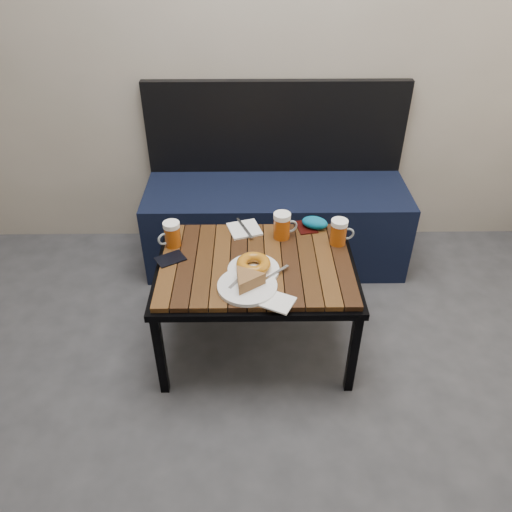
{
  "coord_description": "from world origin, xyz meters",
  "views": [
    {
      "loc": [
        0.16,
        -0.61,
        1.72
      ],
      "look_at": [
        0.18,
        1.06,
        0.5
      ],
      "focal_mm": 35.0,
      "sensor_mm": 36.0,
      "label": 1
    }
  ],
  "objects_px": {
    "beer_mug_centre": "(282,226)",
    "passport_navy": "(170,259)",
    "plate_pie": "(247,283)",
    "cafe_table": "(256,270)",
    "plate_bagel": "(254,267)",
    "knit_pouch": "(315,223)",
    "beer_mug_right": "(339,232)",
    "passport_burgundy": "(306,227)",
    "beer_mug_left": "(172,234)",
    "bench": "(276,215)"
  },
  "relations": [
    {
      "from": "plate_pie",
      "to": "passport_burgundy",
      "type": "relative_size",
      "value": 2.04
    },
    {
      "from": "beer_mug_right",
      "to": "plate_pie",
      "type": "distance_m",
      "value": 0.5
    },
    {
      "from": "plate_bagel",
      "to": "knit_pouch",
      "type": "bearing_deg",
      "value": 49.1
    },
    {
      "from": "beer_mug_left",
      "to": "plate_bagel",
      "type": "height_order",
      "value": "beer_mug_left"
    },
    {
      "from": "beer_mug_centre",
      "to": "plate_pie",
      "type": "height_order",
      "value": "beer_mug_centre"
    },
    {
      "from": "cafe_table",
      "to": "knit_pouch",
      "type": "relative_size",
      "value": 6.97
    },
    {
      "from": "bench",
      "to": "plate_pie",
      "type": "height_order",
      "value": "bench"
    },
    {
      "from": "cafe_table",
      "to": "beer_mug_right",
      "type": "bearing_deg",
      "value": 19.86
    },
    {
      "from": "beer_mug_centre",
      "to": "knit_pouch",
      "type": "distance_m",
      "value": 0.18
    },
    {
      "from": "plate_pie",
      "to": "beer_mug_centre",
      "type": "bearing_deg",
      "value": 66.43
    },
    {
      "from": "beer_mug_centre",
      "to": "cafe_table",
      "type": "bearing_deg",
      "value": -138.27
    },
    {
      "from": "bench",
      "to": "plate_bagel",
      "type": "bearing_deg",
      "value": -99.52
    },
    {
      "from": "beer_mug_centre",
      "to": "knit_pouch",
      "type": "height_order",
      "value": "beer_mug_centre"
    },
    {
      "from": "plate_pie",
      "to": "knit_pouch",
      "type": "distance_m",
      "value": 0.53
    },
    {
      "from": "passport_navy",
      "to": "passport_burgundy",
      "type": "bearing_deg",
      "value": 81.02
    },
    {
      "from": "beer_mug_centre",
      "to": "beer_mug_left",
      "type": "bearing_deg",
      "value": 171.84
    },
    {
      "from": "beer_mug_left",
      "to": "beer_mug_right",
      "type": "xyz_separation_m",
      "value": [
        0.72,
        0.01,
        0.0
      ]
    },
    {
      "from": "cafe_table",
      "to": "beer_mug_centre",
      "type": "relative_size",
      "value": 6.87
    },
    {
      "from": "beer_mug_left",
      "to": "beer_mug_centre",
      "type": "xyz_separation_m",
      "value": [
        0.48,
        0.06,
        0.0
      ]
    },
    {
      "from": "cafe_table",
      "to": "passport_navy",
      "type": "xyz_separation_m",
      "value": [
        -0.36,
        0.02,
        0.05
      ]
    },
    {
      "from": "plate_pie",
      "to": "passport_navy",
      "type": "xyz_separation_m",
      "value": [
        -0.32,
        0.19,
        -0.02
      ]
    },
    {
      "from": "passport_navy",
      "to": "knit_pouch",
      "type": "bearing_deg",
      "value": 79.82
    },
    {
      "from": "plate_bagel",
      "to": "passport_burgundy",
      "type": "distance_m",
      "value": 0.41
    },
    {
      "from": "beer_mug_right",
      "to": "plate_bagel",
      "type": "relative_size",
      "value": 0.47
    },
    {
      "from": "beer_mug_right",
      "to": "passport_burgundy",
      "type": "distance_m",
      "value": 0.19
    },
    {
      "from": "beer_mug_centre",
      "to": "plate_bagel",
      "type": "height_order",
      "value": "beer_mug_centre"
    },
    {
      "from": "plate_pie",
      "to": "plate_bagel",
      "type": "height_order",
      "value": "plate_pie"
    },
    {
      "from": "plate_bagel",
      "to": "knit_pouch",
      "type": "relative_size",
      "value": 2.08
    },
    {
      "from": "beer_mug_right",
      "to": "passport_burgundy",
      "type": "relative_size",
      "value": 1.02
    },
    {
      "from": "beer_mug_centre",
      "to": "passport_navy",
      "type": "relative_size",
      "value": 1.06
    },
    {
      "from": "passport_navy",
      "to": "beer_mug_right",
      "type": "bearing_deg",
      "value": 67.78
    },
    {
      "from": "plate_bagel",
      "to": "beer_mug_right",
      "type": "bearing_deg",
      "value": 27.96
    },
    {
      "from": "cafe_table",
      "to": "passport_burgundy",
      "type": "distance_m",
      "value": 0.35
    },
    {
      "from": "beer_mug_right",
      "to": "plate_bagel",
      "type": "height_order",
      "value": "beer_mug_right"
    },
    {
      "from": "beer_mug_centre",
      "to": "passport_burgundy",
      "type": "distance_m",
      "value": 0.15
    },
    {
      "from": "passport_burgundy",
      "to": "knit_pouch",
      "type": "bearing_deg",
      "value": -10.44
    },
    {
      "from": "beer_mug_centre",
      "to": "passport_burgundy",
      "type": "xyz_separation_m",
      "value": [
        0.12,
        0.08,
        -0.06
      ]
    },
    {
      "from": "plate_pie",
      "to": "plate_bagel",
      "type": "distance_m",
      "value": 0.11
    },
    {
      "from": "bench",
      "to": "passport_burgundy",
      "type": "height_order",
      "value": "bench"
    },
    {
      "from": "cafe_table",
      "to": "beer_mug_right",
      "type": "distance_m",
      "value": 0.4
    },
    {
      "from": "passport_burgundy",
      "to": "knit_pouch",
      "type": "xyz_separation_m",
      "value": [
        0.04,
        0.0,
        0.02
      ]
    },
    {
      "from": "passport_burgundy",
      "to": "plate_pie",
      "type": "bearing_deg",
      "value": -132.52
    },
    {
      "from": "beer_mug_centre",
      "to": "passport_navy",
      "type": "xyz_separation_m",
      "value": [
        -0.48,
        -0.16,
        -0.06
      ]
    },
    {
      "from": "plate_pie",
      "to": "plate_bagel",
      "type": "relative_size",
      "value": 0.94
    },
    {
      "from": "cafe_table",
      "to": "plate_bagel",
      "type": "height_order",
      "value": "plate_bagel"
    },
    {
      "from": "cafe_table",
      "to": "knit_pouch",
      "type": "distance_m",
      "value": 0.38
    },
    {
      "from": "beer_mug_centre",
      "to": "bench",
      "type": "bearing_deg",
      "value": 74.91
    },
    {
      "from": "cafe_table",
      "to": "plate_pie",
      "type": "height_order",
      "value": "plate_pie"
    },
    {
      "from": "bench",
      "to": "beer_mug_left",
      "type": "bearing_deg",
      "value": -129.75
    },
    {
      "from": "bench",
      "to": "beer_mug_left",
      "type": "xyz_separation_m",
      "value": [
        -0.48,
        -0.58,
        0.26
      ]
    }
  ]
}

